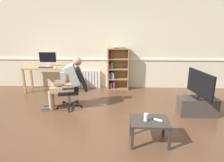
{
  "coord_description": "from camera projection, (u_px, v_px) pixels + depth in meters",
  "views": [
    {
      "loc": [
        0.31,
        -3.38,
        1.9
      ],
      "look_at": [
        0.15,
        0.85,
        0.7
      ],
      "focal_mm": 30.65,
      "sensor_mm": 36.0,
      "label": 1
    }
  ],
  "objects": [
    {
      "name": "imac_monitor",
      "position": [
        48.0,
        58.0,
        5.71
      ],
      "size": [
        0.55,
        0.14,
        0.44
      ],
      "color": "silver",
      "rests_on": "computer_desk"
    },
    {
      "name": "tv_screen",
      "position": [
        200.0,
        84.0,
        4.12
      ],
      "size": [
        0.25,
        0.93,
        0.6
      ],
      "rotation": [
        0.0,
        0.0,
        1.74
      ],
      "color": "black",
      "rests_on": "tv_stand"
    },
    {
      "name": "coffee_table",
      "position": [
        149.0,
        124.0,
        3.19
      ],
      "size": [
        0.65,
        0.48,
        0.41
      ],
      "color": "#332D28",
      "rests_on": "ground_plane"
    },
    {
      "name": "keyboard",
      "position": [
        46.0,
        67.0,
        5.57
      ],
      "size": [
        0.41,
        0.12,
        0.02
      ],
      "primitive_type": "cube",
      "color": "black",
      "rests_on": "computer_desk"
    },
    {
      "name": "tv_stand",
      "position": [
        197.0,
        106.0,
        4.26
      ],
      "size": [
        0.81,
        0.39,
        0.4
      ],
      "color": "#3D3833",
      "rests_on": "ground_plane"
    },
    {
      "name": "computer_desk",
      "position": [
        46.0,
        70.0,
        5.74
      ],
      "size": [
        1.28,
        0.58,
        0.76
      ],
      "color": "tan",
      "rests_on": "ground_plane"
    },
    {
      "name": "bookshelf",
      "position": [
        117.0,
        69.0,
        5.95
      ],
      "size": [
        0.64,
        0.29,
        1.34
      ],
      "color": "olive",
      "rests_on": "ground_plane"
    },
    {
      "name": "ground_plane",
      "position": [
        103.0,
        127.0,
        3.78
      ],
      "size": [
        18.0,
        18.0,
        0.0
      ],
      "primitive_type": "plane",
      "color": "brown"
    },
    {
      "name": "drinking_glass",
      "position": [
        146.0,
        117.0,
        3.14
      ],
      "size": [
        0.07,
        0.07,
        0.13
      ],
      "primitive_type": "cylinder",
      "color": "silver",
      "rests_on": "coffee_table"
    },
    {
      "name": "back_wall",
      "position": [
        109.0,
        45.0,
        5.96
      ],
      "size": [
        12.0,
        0.13,
        2.7
      ],
      "color": "beige",
      "rests_on": "ground_plane"
    },
    {
      "name": "spare_remote",
      "position": [
        158.0,
        120.0,
        3.17
      ],
      "size": [
        0.15,
        0.11,
        0.02
      ],
      "primitive_type": "cube",
      "rotation": [
        0.0,
        0.0,
        4.19
      ],
      "color": "white",
      "rests_on": "coffee_table"
    },
    {
      "name": "radiator",
      "position": [
        86.0,
        79.0,
        6.18
      ],
      "size": [
        0.9,
        0.08,
        0.56
      ],
      "color": "white",
      "rests_on": "ground_plane"
    },
    {
      "name": "computer_mouse",
      "position": [
        55.0,
        67.0,
        5.58
      ],
      "size": [
        0.06,
        0.1,
        0.03
      ],
      "primitive_type": "cube",
      "color": "white",
      "rests_on": "computer_desk"
    },
    {
      "name": "office_chair",
      "position": [
        75.0,
        86.0,
        4.58
      ],
      "size": [
        0.78,
        0.63,
        0.98
      ],
      "rotation": [
        0.0,
        0.0,
        -1.38
      ],
      "color": "black",
      "rests_on": "ground_plane"
    },
    {
      "name": "person_seated",
      "position": [
        67.0,
        82.0,
        4.52
      ],
      "size": [
        0.98,
        0.48,
        1.23
      ],
      "rotation": [
        0.0,
        0.0,
        -1.38
      ],
      "color": "tan",
      "rests_on": "ground_plane"
    }
  ]
}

